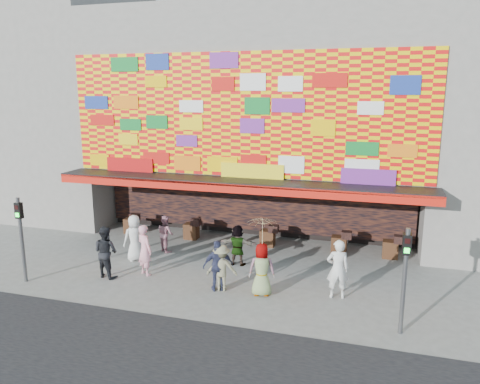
{
  "coord_description": "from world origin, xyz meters",
  "views": [
    {
      "loc": [
        5.35,
        -13.98,
        6.54
      ],
      "look_at": [
        0.55,
        2.0,
        2.88
      ],
      "focal_mm": 35.0,
      "sensor_mm": 36.0,
      "label": 1
    }
  ],
  "objects_px": {
    "ped_h": "(338,269)",
    "ped_f": "(238,245)",
    "ped_g": "(262,270)",
    "ped_a": "(135,238)",
    "ped_i": "(166,233)",
    "ped_c": "(106,252)",
    "signal_left": "(21,230)",
    "ped_b": "(145,250)",
    "signal_right": "(405,269)",
    "ped_e": "(218,266)",
    "ped_d": "(222,268)",
    "parasol": "(262,232)"
  },
  "relations": [
    {
      "from": "ped_h",
      "to": "ped_f",
      "type": "bearing_deg",
      "value": -36.53
    },
    {
      "from": "ped_g",
      "to": "ped_f",
      "type": "bearing_deg",
      "value": -69.33
    },
    {
      "from": "ped_a",
      "to": "ped_i",
      "type": "relative_size",
      "value": 1.19
    },
    {
      "from": "ped_c",
      "to": "ped_i",
      "type": "bearing_deg",
      "value": -92.22
    },
    {
      "from": "ped_f",
      "to": "ped_i",
      "type": "relative_size",
      "value": 1.03
    },
    {
      "from": "signal_left",
      "to": "ped_g",
      "type": "distance_m",
      "value": 8.31
    },
    {
      "from": "ped_f",
      "to": "ped_h",
      "type": "bearing_deg",
      "value": 155.52
    },
    {
      "from": "ped_a",
      "to": "ped_b",
      "type": "distance_m",
      "value": 1.62
    },
    {
      "from": "ped_f",
      "to": "ped_h",
      "type": "distance_m",
      "value": 4.31
    },
    {
      "from": "ped_c",
      "to": "ped_i",
      "type": "xyz_separation_m",
      "value": [
        0.84,
        3.08,
        -0.18
      ]
    },
    {
      "from": "signal_right",
      "to": "signal_left",
      "type": "bearing_deg",
      "value": 180.0
    },
    {
      "from": "ped_b",
      "to": "ped_f",
      "type": "distance_m",
      "value": 3.46
    },
    {
      "from": "ped_a",
      "to": "ped_e",
      "type": "relative_size",
      "value": 1.05
    },
    {
      "from": "ped_d",
      "to": "ped_i",
      "type": "bearing_deg",
      "value": -53.99
    },
    {
      "from": "ped_g",
      "to": "ped_h",
      "type": "bearing_deg",
      "value": 179.72
    },
    {
      "from": "signal_right",
      "to": "ped_e",
      "type": "xyz_separation_m",
      "value": [
        -5.72,
        1.23,
        -1.0
      ]
    },
    {
      "from": "ped_f",
      "to": "ped_g",
      "type": "distance_m",
      "value": 2.81
    },
    {
      "from": "ped_a",
      "to": "ped_b",
      "type": "relative_size",
      "value": 0.97
    },
    {
      "from": "ped_g",
      "to": "ped_h",
      "type": "relative_size",
      "value": 0.9
    },
    {
      "from": "ped_h",
      "to": "ped_i",
      "type": "height_order",
      "value": "ped_h"
    },
    {
      "from": "ped_a",
      "to": "ped_i",
      "type": "bearing_deg",
      "value": -163.06
    },
    {
      "from": "ped_c",
      "to": "parasol",
      "type": "distance_m",
      "value": 5.8
    },
    {
      "from": "ped_a",
      "to": "ped_g",
      "type": "bearing_deg",
      "value": 118.06
    },
    {
      "from": "signal_right",
      "to": "ped_b",
      "type": "distance_m",
      "value": 8.92
    },
    {
      "from": "ped_d",
      "to": "ped_g",
      "type": "distance_m",
      "value": 1.36
    },
    {
      "from": "signal_right",
      "to": "ped_d",
      "type": "distance_m",
      "value": 5.85
    },
    {
      "from": "signal_right",
      "to": "ped_g",
      "type": "height_order",
      "value": "signal_right"
    },
    {
      "from": "ped_f",
      "to": "ped_i",
      "type": "xyz_separation_m",
      "value": [
        -3.29,
        0.62,
        -0.02
      ]
    },
    {
      "from": "ped_e",
      "to": "ped_h",
      "type": "height_order",
      "value": "ped_h"
    },
    {
      "from": "ped_h",
      "to": "signal_right",
      "type": "bearing_deg",
      "value": 125.36
    },
    {
      "from": "ped_f",
      "to": "ped_c",
      "type": "bearing_deg",
      "value": 31.56
    },
    {
      "from": "ped_d",
      "to": "ped_f",
      "type": "bearing_deg",
      "value": -99.06
    },
    {
      "from": "signal_right",
      "to": "ped_a",
      "type": "relative_size",
      "value": 1.66
    },
    {
      "from": "ped_d",
      "to": "ped_h",
      "type": "distance_m",
      "value": 3.76
    },
    {
      "from": "ped_b",
      "to": "ped_f",
      "type": "xyz_separation_m",
      "value": [
        2.91,
        1.87,
        -0.15
      ]
    },
    {
      "from": "ped_h",
      "to": "ped_c",
      "type": "bearing_deg",
      "value": -6.82
    },
    {
      "from": "ped_f",
      "to": "ped_e",
      "type": "bearing_deg",
      "value": 92.31
    },
    {
      "from": "ped_a",
      "to": "ped_g",
      "type": "distance_m",
      "value": 5.77
    },
    {
      "from": "signal_left",
      "to": "ped_f",
      "type": "height_order",
      "value": "signal_left"
    },
    {
      "from": "ped_e",
      "to": "ped_f",
      "type": "distance_m",
      "value": 2.41
    },
    {
      "from": "signal_right",
      "to": "parasol",
      "type": "xyz_separation_m",
      "value": [
        -4.25,
        1.29,
        0.29
      ]
    },
    {
      "from": "ped_h",
      "to": "ped_i",
      "type": "distance_m",
      "value": 7.6
    },
    {
      "from": "ped_c",
      "to": "ped_i",
      "type": "height_order",
      "value": "ped_c"
    },
    {
      "from": "ped_a",
      "to": "ped_b",
      "type": "height_order",
      "value": "ped_b"
    },
    {
      "from": "signal_left",
      "to": "signal_right",
      "type": "xyz_separation_m",
      "value": [
        12.4,
        0.0,
        0.0
      ]
    },
    {
      "from": "ped_g",
      "to": "ped_h",
      "type": "distance_m",
      "value": 2.41
    },
    {
      "from": "ped_g",
      "to": "parasol",
      "type": "relative_size",
      "value": 0.94
    },
    {
      "from": "signal_left",
      "to": "ped_d",
      "type": "bearing_deg",
      "value": 10.61
    },
    {
      "from": "ped_g",
      "to": "parasol",
      "type": "height_order",
      "value": "parasol"
    },
    {
      "from": "ped_b",
      "to": "ped_c",
      "type": "height_order",
      "value": "ped_c"
    }
  ]
}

